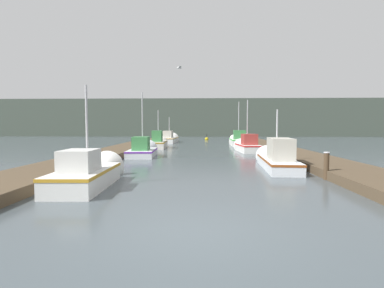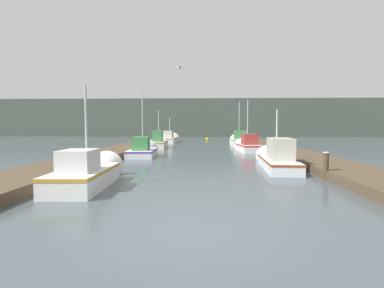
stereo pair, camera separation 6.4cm
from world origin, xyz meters
The scene contains 15 objects.
ground_plane centered at (0.00, 0.00, 0.00)m, with size 200.00×200.00×0.00m.
dock_left centered at (-6.42, 16.00, 0.18)m, with size 2.74×40.00×0.36m.
dock_right centered at (6.42, 16.00, 0.18)m, with size 2.74×40.00×0.36m.
distant_shore_ridge centered at (0.00, 58.20, 3.58)m, with size 120.00×16.00×7.16m.
fishing_boat_0 centered at (-3.90, 4.80, 0.44)m, with size 1.69×4.74×3.96m.
fishing_boat_1 centered at (3.94, 9.66, 0.46)m, with size 1.76×6.24×3.35m.
fishing_boat_2 centered at (-4.03, 15.19, 0.40)m, with size 1.97×4.70×5.00m.
fishing_boat_3 centered at (3.81, 18.98, 0.47)m, with size 1.78×4.57×4.58m.
fishing_boat_4 centered at (-4.06, 22.70, 0.49)m, with size 1.67×5.60×3.92m.
fishing_boat_5 centered at (4.06, 26.83, 0.49)m, with size 1.77×5.30×5.10m.
fishing_boat_6 centered at (-3.97, 31.63, 0.45)m, with size 2.00×5.99×3.64m.
mooring_piling_0 centered at (5.06, 28.22, 0.62)m, with size 0.30×0.30×1.23m.
mooring_piling_1 centered at (5.07, 6.10, 0.56)m, with size 0.23×0.23×1.11m.
channel_buoy centered at (0.77, 37.57, 0.15)m, with size 0.51×0.51×1.01m.
seagull_lead centered at (-1.20, 11.89, 5.52)m, with size 0.31×0.56×0.12m.
Camera 2 is at (0.23, -5.83, 2.16)m, focal length 28.00 mm.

